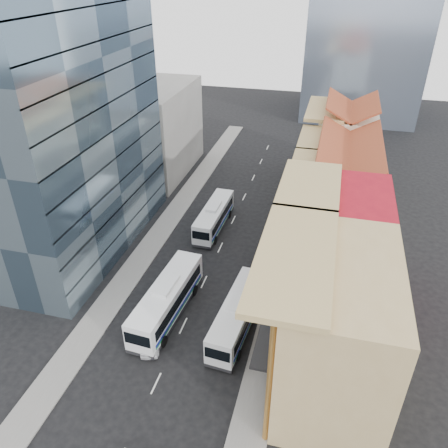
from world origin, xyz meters
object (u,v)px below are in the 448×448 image
(shophouse_tan, at_px, (337,328))
(bus_left_far, at_px, (214,216))
(office_tower, at_px, (62,127))
(sedan_left, at_px, (150,339))
(bus_left_near, at_px, (167,299))
(bus_right, at_px, (238,314))

(shophouse_tan, relative_size, bus_left_far, 1.29)
(office_tower, height_order, sedan_left, office_tower)
(bus_left_near, bearing_deg, sedan_left, -87.47)
(bus_left_near, height_order, sedan_left, bus_left_near)
(office_tower, distance_m, bus_left_near, 22.15)
(bus_left_near, bearing_deg, shophouse_tan, -10.78)
(sedan_left, bearing_deg, bus_right, 10.72)
(shophouse_tan, height_order, office_tower, office_tower)
(shophouse_tan, relative_size, office_tower, 0.47)
(shophouse_tan, distance_m, office_tower, 35.19)
(bus_left_far, distance_m, sedan_left, 21.38)
(bus_right, bearing_deg, sedan_left, -146.21)
(office_tower, relative_size, bus_right, 2.68)
(shophouse_tan, xyz_separation_m, sedan_left, (-16.11, -0.02, -5.28))
(bus_right, bearing_deg, office_tower, 160.66)
(bus_left_near, distance_m, bus_right, 7.19)
(bus_left_near, distance_m, bus_left_far, 17.13)
(shophouse_tan, distance_m, bus_left_near, 17.03)
(shophouse_tan, distance_m, bus_right, 10.55)
(shophouse_tan, height_order, sedan_left, shophouse_tan)
(sedan_left, bearing_deg, bus_left_far, 71.57)
(shophouse_tan, xyz_separation_m, bus_left_near, (-16.00, 4.21, -4.03))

